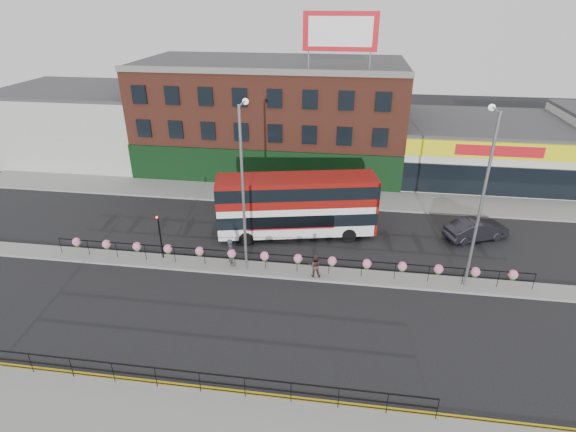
# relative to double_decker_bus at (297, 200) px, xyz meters

# --- Properties ---
(ground) EXTENTS (120.00, 120.00, 0.00)m
(ground) POSITION_rel_double_decker_bus_xyz_m (-0.38, -4.98, -2.79)
(ground) COLOR black
(ground) RESTS_ON ground
(north_pavement) EXTENTS (60.00, 4.00, 0.15)m
(north_pavement) POSITION_rel_double_decker_bus_xyz_m (-0.38, 7.02, -2.71)
(north_pavement) COLOR gray
(north_pavement) RESTS_ON ground
(median) EXTENTS (60.00, 1.60, 0.15)m
(median) POSITION_rel_double_decker_bus_xyz_m (-0.38, -4.98, -2.71)
(median) COLOR gray
(median) RESTS_ON ground
(yellow_line_inner) EXTENTS (60.00, 0.10, 0.01)m
(yellow_line_inner) POSITION_rel_double_decker_bus_xyz_m (-0.38, -14.68, -2.78)
(yellow_line_inner) COLOR gold
(yellow_line_inner) RESTS_ON ground
(yellow_line_outer) EXTENTS (60.00, 0.10, 0.01)m
(yellow_line_outer) POSITION_rel_double_decker_bus_xyz_m (-0.38, -14.86, -2.78)
(yellow_line_outer) COLOR gold
(yellow_line_outer) RESTS_ON ground
(brick_building) EXTENTS (25.00, 12.21, 10.30)m
(brick_building) POSITION_rel_double_decker_bus_xyz_m (-4.38, 14.98, 2.34)
(brick_building) COLOR brown
(brick_building) RESTS_ON ground
(supermarket) EXTENTS (15.00, 12.25, 5.30)m
(supermarket) POSITION_rel_double_decker_bus_xyz_m (15.62, 14.92, -0.14)
(supermarket) COLOR silver
(supermarket) RESTS_ON ground
(warehouse_west) EXTENTS (15.50, 12.00, 7.30)m
(warehouse_west) POSITION_rel_double_decker_bus_xyz_m (-24.63, 15.02, 0.86)
(warehouse_west) COLOR #B0B1AB
(warehouse_west) RESTS_ON ground
(billboard) EXTENTS (6.00, 0.29, 4.40)m
(billboard) POSITION_rel_double_decker_bus_xyz_m (2.12, 10.01, 10.40)
(billboard) COLOR red
(billboard) RESTS_ON brick_building
(median_railing) EXTENTS (30.04, 0.56, 1.23)m
(median_railing) POSITION_rel_double_decker_bus_xyz_m (-0.38, -4.98, -1.74)
(median_railing) COLOR black
(median_railing) RESTS_ON median
(south_railing) EXTENTS (20.04, 0.05, 1.12)m
(south_railing) POSITION_rel_double_decker_bus_xyz_m (-2.38, -15.08, -1.82)
(south_railing) COLOR black
(south_railing) RESTS_ON south_pavement
(double_decker_bus) EXTENTS (11.51, 4.94, 4.54)m
(double_decker_bus) POSITION_rel_double_decker_bus_xyz_m (0.00, 0.00, 0.00)
(double_decker_bus) COLOR white
(double_decker_bus) RESTS_ON ground
(car) EXTENTS (4.96, 5.74, 1.50)m
(car) POSITION_rel_double_decker_bus_xyz_m (12.77, 1.29, -2.03)
(car) COLOR black
(car) RESTS_ON ground
(pedestrian_a) EXTENTS (0.87, 0.74, 1.84)m
(pedestrian_a) POSITION_rel_double_decker_bus_xyz_m (-3.64, -4.78, -1.72)
(pedestrian_a) COLOR #2F303B
(pedestrian_a) RESTS_ON median
(pedestrian_b) EXTENTS (0.83, 0.69, 1.54)m
(pedestrian_b) POSITION_rel_double_decker_bus_xyz_m (1.77, -5.36, -1.87)
(pedestrian_b) COLOR #3F2E27
(pedestrian_b) RESTS_ON median
(lamp_column_west) EXTENTS (0.37, 1.83, 10.41)m
(lamp_column_west) POSITION_rel_double_decker_bus_xyz_m (-2.59, -4.86, 3.53)
(lamp_column_west) COLOR gray
(lamp_column_west) RESTS_ON median
(lamp_column_east) EXTENTS (0.38, 1.83, 10.46)m
(lamp_column_east) POSITION_rel_double_decker_bus_xyz_m (10.79, -4.73, 3.56)
(lamp_column_east) COLOR gray
(lamp_column_east) RESTS_ON median
(traffic_light_median) EXTENTS (0.15, 0.28, 3.65)m
(traffic_light_median) POSITION_rel_double_decker_bus_xyz_m (-8.38, -4.59, -0.32)
(traffic_light_median) COLOR black
(traffic_light_median) RESTS_ON median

